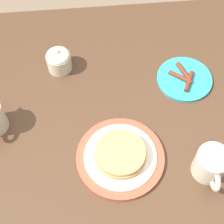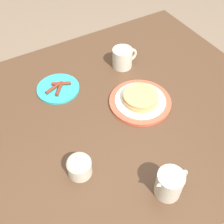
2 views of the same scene
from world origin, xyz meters
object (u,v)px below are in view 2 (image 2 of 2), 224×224
creamer_pitcher (169,184)px  sugar_bowl (79,166)px  coffee_mug (123,58)px  side_plate_bacon (58,88)px  pancake_plate (140,100)px

creamer_pitcher → sugar_bowl: 0.28m
coffee_mug → sugar_bowl: 0.56m
side_plate_bacon → sugar_bowl: sugar_bowl is taller
pancake_plate → sugar_bowl: 0.37m
side_plate_bacon → coffee_mug: bearing=-0.4°
pancake_plate → sugar_bowl: (-0.34, -0.16, 0.02)m
sugar_bowl → creamer_pitcher: bearing=-43.8°
side_plate_bacon → sugar_bowl: size_ratio=2.11×
side_plate_bacon → coffee_mug: size_ratio=1.47×
pancake_plate → coffee_mug: size_ratio=2.06×
pancake_plate → creamer_pitcher: size_ratio=1.97×
pancake_plate → sugar_bowl: size_ratio=2.95×
side_plate_bacon → creamer_pitcher: bearing=-79.1°
pancake_plate → coffee_mug: coffee_mug is taller
creamer_pitcher → sugar_bowl: (-0.20, 0.19, -0.01)m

